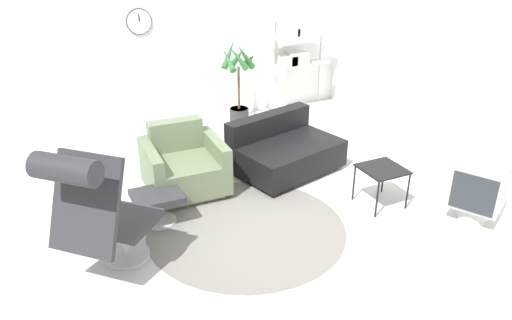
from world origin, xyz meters
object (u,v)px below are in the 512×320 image
(crt_television, at_px, (478,190))
(potted_plant, at_px, (239,86))
(armchair_red, at_px, (184,167))
(side_table, at_px, (382,172))
(ottoman, at_px, (157,201))
(lounge_chair, at_px, (94,202))
(shelf_unit, at_px, (296,48))
(couch_low, at_px, (284,152))

(crt_television, relative_size, potted_plant, 0.48)
(armchair_red, xyz_separation_m, side_table, (1.85, -1.25, 0.11))
(armchair_red, relative_size, potted_plant, 0.69)
(ottoman, distance_m, potted_plant, 2.92)
(lounge_chair, distance_m, ottoman, 1.09)
(armchair_red, relative_size, crt_television, 1.42)
(ottoman, bearing_deg, potted_plant, 49.37)
(ottoman, distance_m, shelf_unit, 3.98)
(shelf_unit, bearing_deg, crt_television, -90.32)
(lounge_chair, xyz_separation_m, ottoman, (0.68, 0.68, -0.51))
(couch_low, xyz_separation_m, shelf_unit, (1.26, 1.94, 0.78))
(ottoman, relative_size, crt_television, 0.79)
(couch_low, relative_size, shelf_unit, 0.84)
(shelf_unit, bearing_deg, lounge_chair, -139.58)
(side_table, bearing_deg, lounge_chair, 179.84)
(couch_low, relative_size, side_table, 3.19)
(potted_plant, bearing_deg, lounge_chair, -131.65)
(lounge_chair, bearing_deg, side_table, 44.55)
(side_table, xyz_separation_m, crt_television, (0.69, -0.69, -0.05))
(crt_television, height_order, shelf_unit, shelf_unit)
(ottoman, distance_m, crt_television, 3.31)
(couch_low, bearing_deg, crt_television, 108.64)
(potted_plant, xyz_separation_m, shelf_unit, (1.13, 0.27, 0.42))
(side_table, bearing_deg, ottoman, 163.35)
(side_table, xyz_separation_m, potted_plant, (-0.43, 2.90, 0.21))
(armchair_red, height_order, potted_plant, potted_plant)
(crt_television, bearing_deg, potted_plant, -10.72)
(ottoman, relative_size, shelf_unit, 0.29)
(armchair_red, bearing_deg, couch_low, -179.66)
(ottoman, xyz_separation_m, couch_low, (1.77, 0.53, -0.01))
(ottoman, xyz_separation_m, shelf_unit, (3.03, 2.47, 0.77))
(couch_low, distance_m, shelf_unit, 2.44)
(lounge_chair, relative_size, shelf_unit, 0.76)
(lounge_chair, relative_size, ottoman, 2.59)
(potted_plant, bearing_deg, couch_low, -94.20)
(armchair_red, relative_size, side_table, 1.99)
(armchair_red, distance_m, side_table, 2.23)
(potted_plant, bearing_deg, crt_television, -72.75)
(lounge_chair, relative_size, crt_television, 2.05)
(ottoman, height_order, potted_plant, potted_plant)
(couch_low, height_order, potted_plant, potted_plant)
(side_table, height_order, potted_plant, potted_plant)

